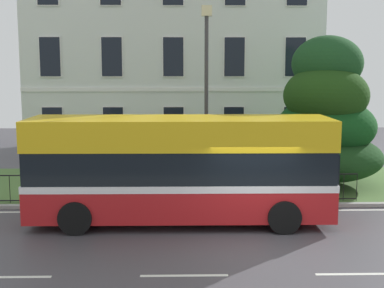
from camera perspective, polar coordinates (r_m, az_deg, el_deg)
name	(u,v)px	position (r m, az deg, el deg)	size (l,w,h in m)	color
ground_plane	(253,233)	(15.41, 6.62, -9.55)	(60.00, 56.00, 0.18)	#444248
georgian_townhouse	(174,29)	(29.42, -1.94, 12.29)	(14.69, 8.52, 13.21)	silver
iron_verge_railing	(171,188)	(18.10, -2.26, -4.73)	(12.80, 0.04, 0.97)	black
evergreen_tree	(325,122)	(21.15, 14.14, 2.29)	(4.64, 4.64, 5.79)	#423328
single_decker_bus	(181,168)	(15.90, -1.25, -2.62)	(9.03, 2.63, 3.21)	#B4191D
street_lamp_post	(206,88)	(18.80, 1.56, 6.04)	(0.36, 0.24, 6.70)	#333338
litter_bin	(303,181)	(19.09, 11.89, -3.96)	(0.47, 0.47, 1.16)	#4C4742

